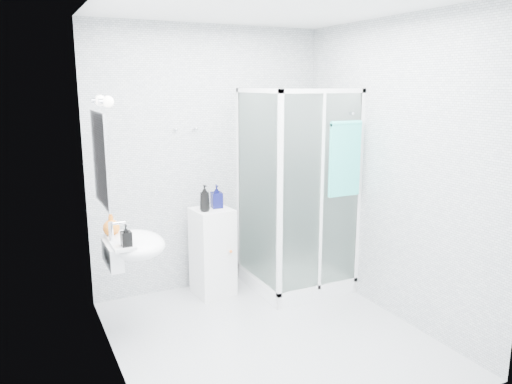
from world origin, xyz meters
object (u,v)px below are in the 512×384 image
wall_basin (132,246)px  shampoo_bottle_a (205,198)px  shower_enclosure (293,247)px  soap_dispenser_black (126,235)px  soap_dispenser_orange (111,224)px  shampoo_bottle_b (217,196)px  hand_towel (345,157)px  storage_cabinet (213,252)px

wall_basin → shampoo_bottle_a: size_ratio=2.21×
shower_enclosure → soap_dispenser_black: size_ratio=12.12×
shower_enclosure → soap_dispenser_orange: size_ratio=11.69×
shampoo_bottle_a → shampoo_bottle_b: shampoo_bottle_a is taller
wall_basin → hand_towel: 2.04m
storage_cabinet → hand_towel: bearing=-37.4°
shampoo_bottle_a → soap_dispenser_orange: (-0.93, -0.38, -0.04)m
hand_towel → shampoo_bottle_a: (-1.14, 0.62, -0.40)m
wall_basin → shampoo_bottle_b: 1.15m
wall_basin → shower_enclosure: bearing=10.8°
hand_towel → soap_dispenser_black: 2.08m
storage_cabinet → soap_dispenser_black: (-0.97, -0.76, 0.51)m
shampoo_bottle_b → shower_enclosure: bearing=-22.5°
hand_towel → shampoo_bottle_b: 1.28m
hand_towel → shampoo_bottle_b: size_ratio=3.05×
shampoo_bottle_b → soap_dispenser_orange: 1.17m
shampoo_bottle_a → shower_enclosure: bearing=-14.2°
shower_enclosure → storage_cabinet: (-0.76, 0.26, -0.02)m
wall_basin → soap_dispenser_black: 0.25m
soap_dispenser_black → soap_dispenser_orange: bearing=97.8°
shower_enclosure → shampoo_bottle_a: shower_enclosure is taller
soap_dispenser_black → wall_basin: bearing=67.2°
storage_cabinet → soap_dispenser_black: bearing=-147.4°
storage_cabinet → soap_dispenser_orange: bearing=-162.9°
shampoo_bottle_b → soap_dispenser_black: (-1.04, -0.79, -0.03)m
hand_towel → shampoo_bottle_a: hand_towel is taller
shampoo_bottle_b → soap_dispenser_orange: shampoo_bottle_b is taller
shower_enclosure → hand_towel: shower_enclosure is taller
shampoo_bottle_a → soap_dispenser_orange: shampoo_bottle_a is taller
soap_dispenser_orange → hand_towel: bearing=-6.6°
hand_towel → shampoo_bottle_b: bearing=145.2°
storage_cabinet → shower_enclosure: bearing=-24.2°
storage_cabinet → soap_dispenser_black: size_ratio=5.23×
soap_dispenser_orange → soap_dispenser_black: soap_dispenser_orange is taller
shampoo_bottle_b → soap_dispenser_black: 1.30m
soap_dispenser_black → shower_enclosure: bearing=16.1°
shower_enclosure → soap_dispenser_orange: (-1.78, -0.16, 0.50)m
storage_cabinet → soap_dispenser_orange: soap_dispenser_orange is taller
storage_cabinet → soap_dispenser_orange: 1.22m
shampoo_bottle_b → soap_dispenser_orange: bearing=-157.4°
shower_enclosure → soap_dispenser_black: shower_enclosure is taller
storage_cabinet → soap_dispenser_black: soap_dispenser_black is taller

